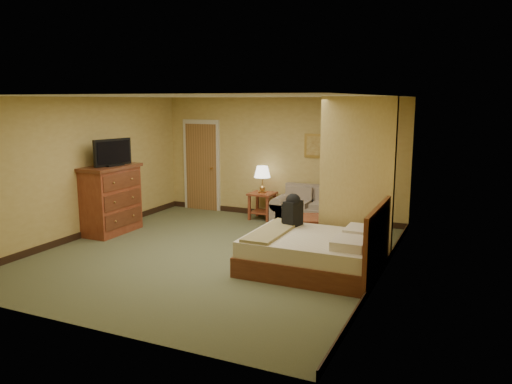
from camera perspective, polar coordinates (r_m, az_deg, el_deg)
The scene contains 17 objects.
floor at distance 8.44m, azimuth -4.85°, elevation -7.09°, with size 6.00×6.00×0.00m, color #565A3A.
ceiling at distance 8.05m, azimuth -5.14°, elevation 10.85°, with size 6.00×6.00×0.00m, color white.
back_wall at distance 10.84m, azimuth 2.79°, elevation 3.88°, with size 5.50×0.02×2.60m, color tan.
left_wall at distance 9.78m, azimuth -19.22°, elevation 2.59°, with size 0.02×6.00×2.60m, color tan.
right_wall at distance 7.23m, azimuth 14.41°, elevation 0.25°, with size 0.02×6.00×2.60m, color tan.
partition at distance 8.24m, azimuth 11.43°, elevation 1.60°, with size 1.20×0.15×2.60m, color tan.
door at distance 11.69m, azimuth -6.23°, elevation 2.99°, with size 0.94×0.16×2.10m.
baseboard at distance 11.04m, azimuth 2.71°, elevation -2.53°, with size 5.50×0.02×0.12m, color black.
loveseat at distance 10.32m, azimuth 6.40°, elevation -2.36°, with size 1.59×0.74×0.81m.
side_table at distance 10.77m, azimuth 0.72°, elevation -1.11°, with size 0.52×0.52×0.58m.
table_lamp at distance 10.66m, azimuth 0.72°, elevation 2.23°, with size 0.35×0.35×0.58m.
coffee_table at distance 9.13m, azimuth 5.64°, elevation -3.63°, with size 0.92×0.92×0.45m.
wall_picture at distance 10.49m, azimuth 7.24°, elevation 5.24°, with size 0.65×0.04×0.50m.
dresser at distance 9.99m, azimuth -16.25°, elevation -0.79°, with size 0.65×1.23×1.31m.
tv at distance 9.80m, azimuth -16.07°, elevation 4.28°, with size 0.27×0.83×0.51m.
bed at distance 7.58m, azimuth 6.95°, elevation -6.85°, with size 1.97×1.67×1.08m.
backpack at distance 8.08m, azimuth 4.25°, elevation -1.93°, with size 0.27×0.34×0.53m.
Camera 1 is at (3.94, -7.02, 2.54)m, focal length 35.00 mm.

